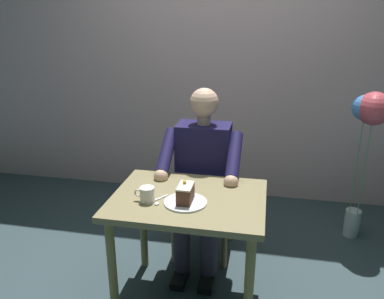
{
  "coord_description": "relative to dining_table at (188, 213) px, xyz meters",
  "views": [
    {
      "loc": [
        -0.4,
        1.9,
        1.67
      ],
      "look_at": [
        -0.0,
        -0.1,
        0.95
      ],
      "focal_mm": 35.64,
      "sensor_mm": 36.0,
      "label": 1
    }
  ],
  "objects": [
    {
      "name": "ground_plane",
      "position": [
        0.0,
        0.0,
        -0.6
      ],
      "size": [
        14.0,
        14.0,
        0.0
      ],
      "primitive_type": "plane",
      "color": "#2F4145"
    },
    {
      "name": "cafe_rear_panel",
      "position": [
        0.0,
        -1.62,
        0.9
      ],
      "size": [
        6.4,
        0.12,
        3.0
      ],
      "primitive_type": "cube",
      "color": "#CBA9AB",
      "rests_on": "ground"
    },
    {
      "name": "dining_table",
      "position": [
        0.0,
        0.0,
        0.0
      ],
      "size": [
        0.87,
        0.66,
        0.7
      ],
      "color": "olive",
      "rests_on": "ground"
    },
    {
      "name": "chair",
      "position": [
        0.0,
        -0.61,
        -0.12
      ],
      "size": [
        0.42,
        0.42,
        0.88
      ],
      "color": "olive",
      "rests_on": "ground"
    },
    {
      "name": "seated_person",
      "position": [
        -0.0,
        -0.43,
        0.04
      ],
      "size": [
        0.53,
        0.58,
        1.23
      ],
      "color": "#19163F",
      "rests_on": "ground"
    },
    {
      "name": "dessert_plate",
      "position": [
        -0.0,
        0.08,
        0.11
      ],
      "size": [
        0.24,
        0.24,
        0.01
      ],
      "primitive_type": "cylinder",
      "color": "white",
      "rests_on": "dining_table"
    },
    {
      "name": "cake_slice",
      "position": [
        -0.0,
        0.08,
        0.16
      ],
      "size": [
        0.08,
        0.14,
        0.12
      ],
      "color": "brown",
      "rests_on": "dessert_plate"
    },
    {
      "name": "coffee_cup",
      "position": [
        0.21,
        0.1,
        0.15
      ],
      "size": [
        0.12,
        0.08,
        0.08
      ],
      "color": "white",
      "rests_on": "dining_table"
    },
    {
      "name": "dessert_spoon",
      "position": [
        0.15,
        0.09,
        0.11
      ],
      "size": [
        0.07,
        0.14,
        0.01
      ],
      "color": "silver",
      "rests_on": "dining_table"
    },
    {
      "name": "balloon_display",
      "position": [
        -1.13,
        -0.92,
        0.33
      ],
      "size": [
        0.26,
        0.25,
        1.18
      ],
      "color": "#B2C1C6",
      "rests_on": "ground"
    }
  ]
}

